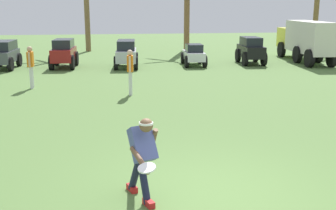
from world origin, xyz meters
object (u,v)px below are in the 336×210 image
(parked_car_slot_a, at_px, (4,54))
(frisbee_in_flight, at_px, (147,168))
(teammate_midfield, at_px, (130,68))
(frisbee_thrower, at_px, (142,154))
(parked_car_slot_c, at_px, (126,53))
(parked_car_slot_d, at_px, (194,55))
(teammate_near_sideline, at_px, (31,63))
(parked_car_slot_b, at_px, (64,53))
(box_truck, at_px, (305,39))
(parked_car_slot_e, at_px, (251,50))

(parked_car_slot_a, bearing_deg, frisbee_in_flight, -71.02)
(frisbee_in_flight, distance_m, teammate_midfield, 8.76)
(frisbee_thrower, relative_size, parked_car_slot_a, 0.57)
(parked_car_slot_c, distance_m, parked_car_slot_d, 3.45)
(frisbee_in_flight, relative_size, teammate_near_sideline, 0.24)
(teammate_midfield, distance_m, parked_car_slot_b, 7.61)
(frisbee_thrower, distance_m, box_truck, 18.77)
(frisbee_thrower, distance_m, teammate_near_sideline, 10.41)
(box_truck, bearing_deg, parked_car_slot_d, -173.63)
(frisbee_in_flight, bearing_deg, box_truck, 57.95)
(teammate_midfield, bearing_deg, box_truck, 37.23)
(frisbee_in_flight, relative_size, parked_car_slot_e, 0.15)
(parked_car_slot_a, relative_size, box_truck, 0.41)
(teammate_near_sideline, distance_m, teammate_midfield, 3.96)
(teammate_midfield, height_order, parked_car_slot_c, teammate_midfield)
(frisbee_thrower, height_order, parked_car_slot_c, frisbee_thrower)
(box_truck, bearing_deg, parked_car_slot_b, -177.67)
(frisbee_thrower, distance_m, parked_car_slot_e, 16.79)
(teammate_near_sideline, relative_size, parked_car_slot_e, 0.65)
(frisbee_in_flight, height_order, box_truck, box_truck)
(parked_car_slot_d, height_order, box_truck, box_truck)
(parked_car_slot_a, bearing_deg, parked_car_slot_c, -4.03)
(teammate_midfield, height_order, parked_car_slot_d, teammate_midfield)
(teammate_midfield, bearing_deg, parked_car_slot_d, 62.13)
(frisbee_thrower, bearing_deg, parked_car_slot_c, 88.24)
(parked_car_slot_a, bearing_deg, parked_car_slot_e, -0.19)
(frisbee_in_flight, distance_m, parked_car_slot_b, 16.01)
(parked_car_slot_b, relative_size, box_truck, 0.40)
(frisbee_thrower, height_order, parked_car_slot_b, parked_car_slot_b)
(parked_car_slot_d, bearing_deg, frisbee_in_flight, -103.98)
(parked_car_slot_a, bearing_deg, box_truck, 1.61)
(frisbee_thrower, xyz_separation_m, box_truck, (10.23, 15.73, 0.45))
(frisbee_thrower, bearing_deg, teammate_midfield, 88.08)
(parked_car_slot_b, bearing_deg, parked_car_slot_e, 0.24)
(parked_car_slot_d, relative_size, box_truck, 0.38)
(frisbee_thrower, distance_m, teammate_midfield, 8.17)
(parked_car_slot_c, bearing_deg, frisbee_in_flight, -91.65)
(box_truck, bearing_deg, parked_car_slot_e, -171.47)
(parked_car_slot_b, bearing_deg, parked_car_slot_c, -6.26)
(frisbee_thrower, bearing_deg, parked_car_slot_e, 65.30)
(parked_car_slot_a, relative_size, parked_car_slot_d, 1.09)
(parked_car_slot_e, bearing_deg, parked_car_slot_d, -175.88)
(parked_car_slot_e, bearing_deg, teammate_midfield, -133.58)
(parked_car_slot_a, distance_m, parked_car_slot_d, 9.36)
(parked_car_slot_c, distance_m, box_truck, 9.82)
(frisbee_thrower, relative_size, teammate_near_sideline, 0.89)
(parked_car_slot_a, bearing_deg, teammate_near_sideline, -68.32)
(frisbee_in_flight, bearing_deg, parked_car_slot_c, 88.35)
(parked_car_slot_c, xyz_separation_m, box_truck, (9.77, 0.86, 0.51))
(teammate_near_sideline, bearing_deg, parked_car_slot_e, 27.54)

